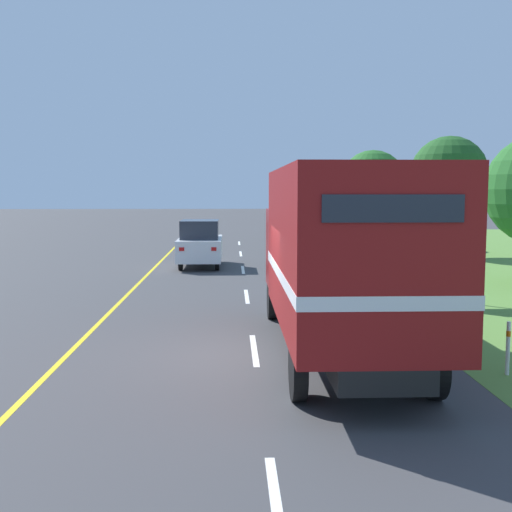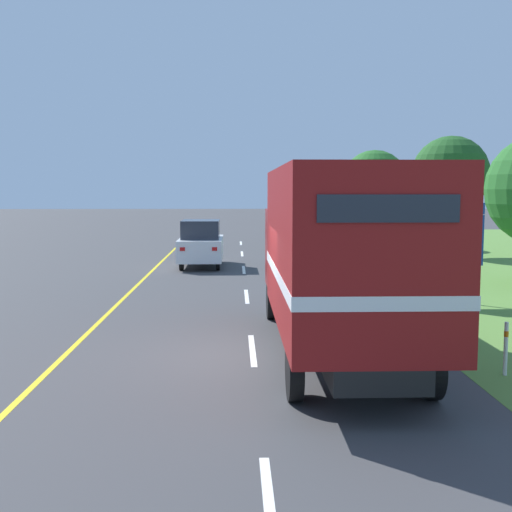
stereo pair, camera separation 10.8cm
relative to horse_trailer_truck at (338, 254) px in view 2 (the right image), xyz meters
The scene contains 14 objects.
ground_plane 2.61m from the horse_trailer_truck, 169.54° to the left, with size 200.00×200.00×0.00m, color #3D3D3F.
edge_line_yellow 12.88m from the horse_trailer_truck, 114.73° to the left, with size 0.12×57.31×0.01m, color yellow.
centre_dash_nearest 6.47m from the horse_trailer_truck, 105.29° to the right, with size 0.12×2.60×0.01m, color white.
centre_dash_near 2.67m from the horse_trailer_truck, 157.64° to the left, with size 0.12×2.60×0.01m, color white.
centre_dash_mid_a 7.71m from the horse_trailer_truck, 102.58° to the left, with size 0.12×2.60×0.01m, color white.
centre_dash_mid_b 14.11m from the horse_trailer_truck, 96.67° to the left, with size 0.12×2.60×0.01m, color white.
centre_dash_far 20.63m from the horse_trailer_truck, 94.53° to the left, with size 0.12×2.60×0.01m, color white.
centre_dash_farthest 27.19m from the horse_trailer_truck, 93.43° to the left, with size 0.12×2.60×0.01m, color white.
horse_trailer_truck is the anchor object (origin of this frame).
lead_car_white 15.40m from the horse_trailer_truck, 102.82° to the left, with size 1.80×4.06×1.98m.
highway_sign 6.98m from the horse_trailer_truck, 54.78° to the left, with size 2.10×0.09×2.88m.
roadside_tree_mid 20.64m from the horse_trailer_truck, 65.76° to the left, with size 3.71×3.71×5.84m.
roadside_tree_far 25.66m from the horse_trailer_truck, 76.27° to the left, with size 3.83×3.83×5.54m.
delineator_post 3.40m from the horse_trailer_truck, 25.03° to the right, with size 0.08×0.08×0.95m.
Camera 2 is at (-0.34, -12.40, 3.23)m, focal length 45.00 mm.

